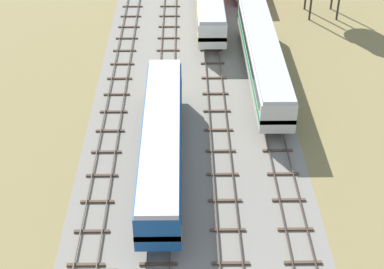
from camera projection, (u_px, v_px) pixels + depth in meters
ground_plane at (189, 25)px, 67.07m from camera, size 480.00×480.00×0.00m
ballast_bed at (189, 25)px, 67.07m from camera, size 17.66×176.00×0.01m
track_far_left at (130, 21)px, 67.74m from camera, size 2.40×126.00×0.29m
track_left at (169, 21)px, 67.80m from camera, size 2.40×126.00×0.29m
track_centre_left at (209, 20)px, 67.85m from camera, size 2.40×126.00×0.29m
track_centre at (248, 20)px, 67.90m from camera, size 2.40×126.00×0.29m
diesel_railcar_left_nearest at (162, 140)px, 43.76m from camera, size 2.96×20.50×3.80m
passenger_coach_centre_near at (263, 55)px, 55.24m from camera, size 2.96×22.00×3.80m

